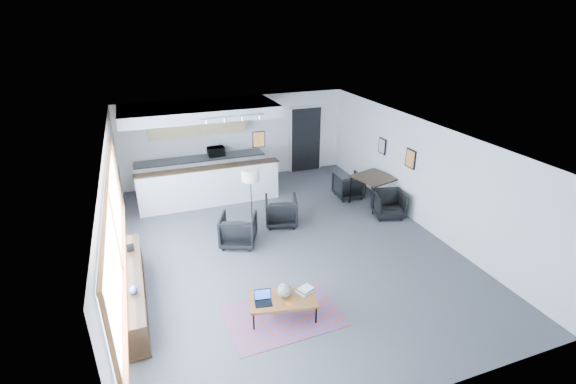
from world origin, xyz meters
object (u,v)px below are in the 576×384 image
object	(u,v)px
armchair_right	(281,210)
floor_lamp	(250,177)
dining_chair_far	(348,187)
microwave	(216,151)
laptop	(263,299)
book_stack	(305,290)
coffee_table	(283,300)
armchair_left	(238,228)
dining_table	(374,179)
ceramic_pot	(285,290)
dining_chair_near	(389,205)

from	to	relation	value
armchair_right	floor_lamp	xyz separation A→B (m)	(-0.71, 0.15, 0.91)
dining_chair_far	microwave	bearing A→B (deg)	-30.84
laptop	book_stack	bearing A→B (deg)	10.06
coffee_table	armchair_left	bearing A→B (deg)	104.36
floor_lamp	dining_chair_far	bearing A→B (deg)	13.57
armchair_left	dining_table	bearing A→B (deg)	-145.67
ceramic_pot	armchair_left	size ratio (longest dim) A/B	0.32
armchair_left	dining_chair_far	xyz separation A→B (m)	(3.61, 1.49, -0.08)
ceramic_pot	dining_chair_far	world-z (taller)	dining_chair_far
dining_chair_far	microwave	distance (m)	4.08
ceramic_pot	book_stack	bearing A→B (deg)	-0.92
laptop	microwave	xyz separation A→B (m)	(0.51, 6.38, 0.66)
ceramic_pot	floor_lamp	distance (m)	3.50
ceramic_pot	dining_table	distance (m)	5.16
laptop	microwave	size ratio (longest dim) A/B	0.67
book_stack	dining_chair_far	distance (m)	5.14
dining_table	dining_chair_near	xyz separation A→B (m)	(-0.00, -0.77, -0.43)
dining_chair_near	armchair_right	bearing A→B (deg)	-176.60
laptop	armchair_left	xyz separation A→B (m)	(0.23, 2.65, -0.04)
dining_chair_near	microwave	size ratio (longest dim) A/B	1.32
ceramic_pot	dining_chair_near	distance (m)	4.68
armchair_right	microwave	size ratio (longest dim) A/B	1.63
coffee_table	floor_lamp	world-z (taller)	floor_lamp
dining_table	laptop	bearing A→B (deg)	-140.83
laptop	armchair_right	bearing A→B (deg)	75.44
dining_chair_near	dining_chair_far	bearing A→B (deg)	120.30
floor_lamp	dining_table	distance (m)	3.52
floor_lamp	dining_table	world-z (taller)	floor_lamp
book_stack	coffee_table	bearing A→B (deg)	-174.48
armchair_right	dining_table	xyz separation A→B (m)	(2.76, 0.21, 0.36)
dining_table	book_stack	bearing A→B (deg)	-135.00
armchair_right	ceramic_pot	bearing A→B (deg)	87.76
armchair_right	floor_lamp	distance (m)	1.17
microwave	laptop	bearing A→B (deg)	-96.56
coffee_table	microwave	bearing A→B (deg)	100.33
coffee_table	microwave	xyz separation A→B (m)	(0.16, 6.42, 0.75)
dining_table	dining_chair_far	xyz separation A→B (m)	(-0.40, 0.69, -0.43)
laptop	floor_lamp	distance (m)	3.59
dining_table	dining_chair_far	size ratio (longest dim) A/B	1.88
book_stack	dining_chair_near	world-z (taller)	dining_chair_near
armchair_right	microwave	distance (m)	3.35
dining_chair_far	armchair_left	bearing A→B (deg)	25.46
ceramic_pot	dining_chair_near	bearing A→B (deg)	34.79
book_stack	dining_table	world-z (taller)	dining_table
dining_table	coffee_table	bearing A→B (deg)	-138.07
dining_table	microwave	distance (m)	4.75
ceramic_pot	dining_chair_near	size ratio (longest dim) A/B	0.40
coffee_table	dining_chair_near	xyz separation A→B (m)	(3.89, 2.72, -0.03)
laptop	armchair_right	distance (m)	3.56
armchair_left	coffee_table	bearing A→B (deg)	115.63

